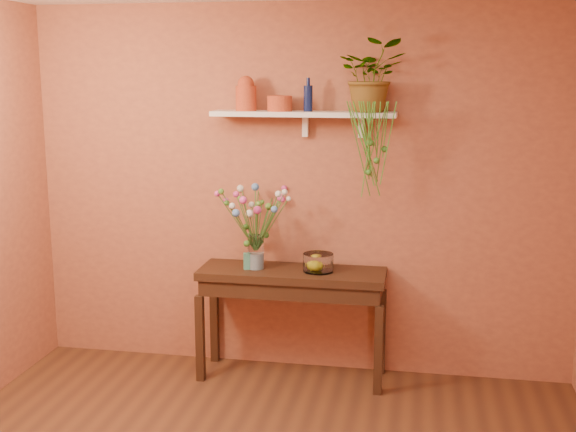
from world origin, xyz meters
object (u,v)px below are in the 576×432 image
object	(u,v)px
glass_vase	(256,255)
glass_bowl	(318,263)
terracotta_jug	(246,94)
spider_plant	(372,76)
bouquet	(255,208)
sideboard	(292,286)
blue_bottle	(308,98)

from	to	relation	value
glass_vase	glass_bowl	bearing A→B (deg)	0.47
terracotta_jug	spider_plant	bearing A→B (deg)	0.25
bouquet	glass_bowl	distance (m)	0.60
bouquet	glass_bowl	world-z (taller)	bouquet
sideboard	glass_bowl	xyz separation A→B (m)	(0.19, -0.00, 0.18)
terracotta_jug	blue_bottle	bearing A→B (deg)	0.26
glass_vase	bouquet	world-z (taller)	bouquet
bouquet	terracotta_jug	bearing A→B (deg)	131.84
glass_vase	glass_bowl	size ratio (longest dim) A/B	1.13
blue_bottle	spider_plant	size ratio (longest dim) A/B	0.47
terracotta_jug	spider_plant	size ratio (longest dim) A/B	0.50
glass_vase	bouquet	xyz separation A→B (m)	(-0.01, 0.02, 0.34)
glass_bowl	glass_vase	bearing A→B (deg)	-179.53
bouquet	sideboard	bearing A→B (deg)	-2.02
bouquet	glass_vase	bearing A→B (deg)	-65.55
sideboard	spider_plant	distance (m)	1.59
glass_bowl	terracotta_jug	bearing A→B (deg)	169.50
bouquet	glass_bowl	bearing A→B (deg)	-1.59
spider_plant	bouquet	xyz separation A→B (m)	(-0.81, -0.09, -0.93)
sideboard	glass_bowl	size ratio (longest dim) A/B	6.20
sideboard	terracotta_jug	bearing A→B (deg)	164.53
terracotta_jug	glass_bowl	xyz separation A→B (m)	(0.54, -0.10, -1.18)
terracotta_jug	blue_bottle	xyz separation A→B (m)	(0.44, 0.00, -0.02)
sideboard	glass_vase	distance (m)	0.34
glass_vase	spider_plant	bearing A→B (deg)	7.65
glass_bowl	spider_plant	bearing A→B (deg)	16.66
terracotta_jug	glass_bowl	world-z (taller)	terracotta_jug
terracotta_jug	blue_bottle	world-z (taller)	terracotta_jug
spider_plant	glass_vase	size ratio (longest dim) A/B	2.02
spider_plant	glass_bowl	world-z (taller)	spider_plant
blue_bottle	glass_bowl	size ratio (longest dim) A/B	1.08
spider_plant	glass_bowl	bearing A→B (deg)	-163.34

